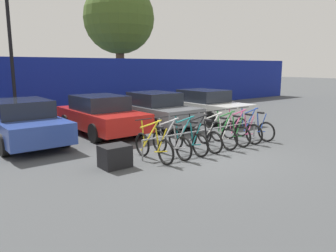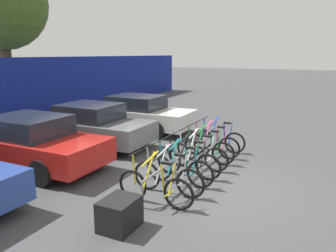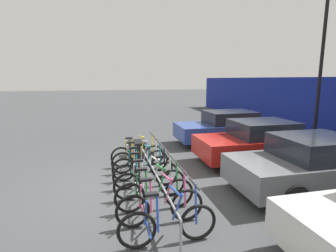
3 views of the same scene
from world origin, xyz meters
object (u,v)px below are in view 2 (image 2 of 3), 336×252
at_px(bicycle_yellow, 155,187).
at_px(car_red, 31,142).
at_px(bicycle_teal, 179,169).
at_px(bicycle_blue, 218,139).
at_px(bicycle_silver, 168,177).
at_px(cargo_crate, 120,214).
at_px(car_grey, 92,125).
at_px(bike_rack, 188,153).
at_px(tree_behind_hoarding, 0,4).
at_px(bicycle_green, 205,149).
at_px(bicycle_pink, 212,144).
at_px(car_white, 139,113).
at_px(bicycle_white, 197,155).
at_px(bicycle_black, 188,162).

xyz_separation_m(bicycle_yellow, car_red, (0.52, 4.02, 0.31)).
relative_size(bicycle_teal, bicycle_blue, 1.00).
relative_size(bicycle_silver, bicycle_blue, 1.00).
bearing_deg(cargo_crate, car_grey, 43.61).
height_order(bike_rack, bicycle_teal, bicycle_teal).
bearing_deg(tree_behind_hoarding, bicycle_green, -102.20).
xyz_separation_m(bicycle_yellow, bicycle_silver, (0.59, 0.00, 0.00)).
distance_m(car_red, tree_behind_hoarding, 9.40).
height_order(bicycle_teal, bicycle_green, same).
xyz_separation_m(bike_rack, bicycle_pink, (1.44, -0.15, -0.12)).
bearing_deg(bicycle_teal, bicycle_pink, -0.62).
bearing_deg(bike_rack, bicycle_yellow, -175.92).
xyz_separation_m(bicycle_teal, car_white, (4.30, 3.70, 0.31)).
bearing_deg(bicycle_silver, bicycle_pink, 0.69).
bearing_deg(bicycle_teal, bicycle_white, -0.62).
relative_size(bicycle_white, car_red, 0.41).
distance_m(bicycle_green, car_red, 4.70).
xyz_separation_m(car_grey, cargo_crate, (-4.01, -3.82, -0.42)).
bearing_deg(cargo_crate, tree_behind_hoarding, 59.17).
xyz_separation_m(bicycle_yellow, bicycle_white, (2.36, 0.00, 0.00)).
bearing_deg(car_grey, bicycle_pink, -81.27).
distance_m(bicycle_silver, car_white, 6.14).
height_order(bicycle_silver, bicycle_teal, same).
relative_size(bicycle_blue, car_grey, 0.43).
relative_size(car_grey, cargo_crate, 5.67).
xyz_separation_m(bike_rack, bicycle_yellow, (-2.08, -0.15, -0.12)).
distance_m(bicycle_white, car_white, 4.86).
bearing_deg(bicycle_blue, bicycle_pink, 179.41).
bearing_deg(bicycle_blue, bicycle_black, 179.41).
relative_size(bike_rack, bicycle_white, 2.75).
bearing_deg(bicycle_white, bicycle_black, 177.25).
distance_m(bicycle_teal, car_grey, 4.30).
bearing_deg(bicycle_black, car_red, 105.14).
bearing_deg(bicycle_green, car_grey, 91.48).
relative_size(bicycle_teal, bicycle_black, 1.00).
bearing_deg(bicycle_white, bike_rack, 148.69).
xyz_separation_m(bicycle_pink, car_red, (-3.00, 4.02, 0.31)).
relative_size(car_red, car_white, 0.97).
bearing_deg(bicycle_yellow, car_red, 81.31).
bearing_deg(car_red, bicycle_blue, -47.80).
relative_size(bicycle_yellow, bicycle_black, 1.00).
height_order(bicycle_silver, bicycle_blue, same).
bearing_deg(car_white, bicycle_teal, -139.26).
bearing_deg(bicycle_teal, bicycle_silver, 179.38).
bearing_deg(bicycle_blue, cargo_crate, 178.20).
relative_size(bicycle_yellow, car_red, 0.41).
distance_m(bike_rack, bicycle_green, 0.89).
relative_size(bike_rack, bicycle_black, 2.75).
bearing_deg(bike_rack, car_white, 46.25).
relative_size(bicycle_teal, car_white, 0.40).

